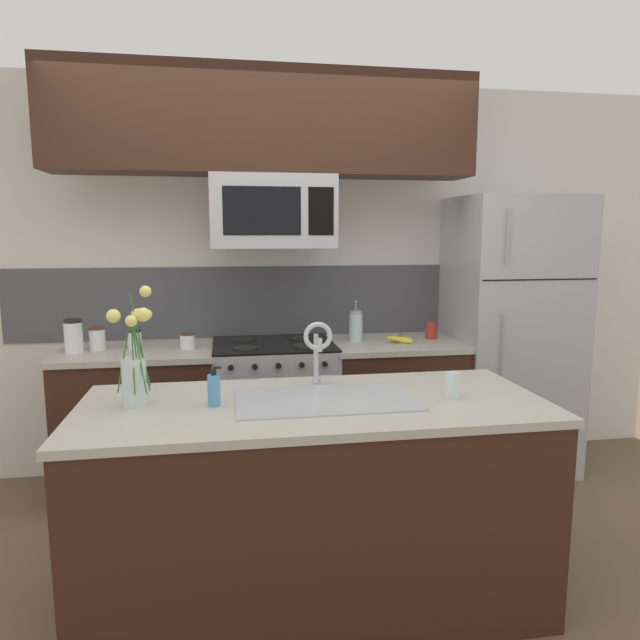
{
  "coord_description": "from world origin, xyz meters",
  "views": [
    {
      "loc": [
        -0.29,
        -2.65,
        1.61
      ],
      "look_at": [
        0.19,
        0.27,
        1.16
      ],
      "focal_mm": 32.0,
      "sensor_mm": 36.0,
      "label": 1
    }
  ],
  "objects_px": {
    "storage_jar_squat": "(187,341)",
    "french_press": "(356,326)",
    "sink_faucet": "(318,345)",
    "dish_soap_bottle": "(214,390)",
    "storage_jar_short": "(135,339)",
    "stove_range": "(274,413)",
    "refrigerator": "(508,335)",
    "banana_bunch": "(401,339)",
    "flower_vase": "(134,369)",
    "storage_jar_tall": "(73,336)",
    "drinking_glass": "(453,385)",
    "storage_jar_medium": "(97,339)",
    "microwave": "(272,212)",
    "coffee_tin": "(431,330)"
  },
  "relations": [
    {
      "from": "banana_bunch",
      "to": "french_press",
      "type": "relative_size",
      "value": 0.71
    },
    {
      "from": "stove_range",
      "to": "coffee_tin",
      "type": "xyz_separation_m",
      "value": [
        1.07,
        0.05,
        0.5
      ]
    },
    {
      "from": "storage_jar_short",
      "to": "dish_soap_bottle",
      "type": "height_order",
      "value": "dish_soap_bottle"
    },
    {
      "from": "coffee_tin",
      "to": "microwave",
      "type": "bearing_deg",
      "value": -176.19
    },
    {
      "from": "storage_jar_medium",
      "to": "storage_jar_squat",
      "type": "bearing_deg",
      "value": -5.74
    },
    {
      "from": "banana_bunch",
      "to": "sink_faucet",
      "type": "xyz_separation_m",
      "value": [
        -0.7,
        -0.97,
        0.18
      ]
    },
    {
      "from": "storage_jar_tall",
      "to": "french_press",
      "type": "relative_size",
      "value": 0.75
    },
    {
      "from": "refrigerator",
      "to": "french_press",
      "type": "relative_size",
      "value": 6.93
    },
    {
      "from": "storage_jar_medium",
      "to": "french_press",
      "type": "distance_m",
      "value": 1.62
    },
    {
      "from": "storage_jar_short",
      "to": "dish_soap_bottle",
      "type": "bearing_deg",
      "value": -68.57
    },
    {
      "from": "stove_range",
      "to": "french_press",
      "type": "bearing_deg",
      "value": 6.27
    },
    {
      "from": "storage_jar_short",
      "to": "flower_vase",
      "type": "bearing_deg",
      "value": -81.4
    },
    {
      "from": "banana_bunch",
      "to": "french_press",
      "type": "height_order",
      "value": "french_press"
    },
    {
      "from": "storage_jar_tall",
      "to": "flower_vase",
      "type": "relative_size",
      "value": 0.41
    },
    {
      "from": "microwave",
      "to": "storage_jar_short",
      "type": "relative_size",
      "value": 6.46
    },
    {
      "from": "stove_range",
      "to": "sink_faucet",
      "type": "relative_size",
      "value": 3.04
    },
    {
      "from": "stove_range",
      "to": "storage_jar_short",
      "type": "bearing_deg",
      "value": 177.99
    },
    {
      "from": "drinking_glass",
      "to": "stove_range",
      "type": "bearing_deg",
      "value": 116.98
    },
    {
      "from": "stove_range",
      "to": "banana_bunch",
      "type": "xyz_separation_m",
      "value": [
        0.82,
        -0.06,
        0.47
      ]
    },
    {
      "from": "banana_bunch",
      "to": "sink_faucet",
      "type": "bearing_deg",
      "value": -125.84
    },
    {
      "from": "sink_faucet",
      "to": "refrigerator",
      "type": "bearing_deg",
      "value": 35.18
    },
    {
      "from": "storage_jar_tall",
      "to": "flower_vase",
      "type": "height_order",
      "value": "flower_vase"
    },
    {
      "from": "stove_range",
      "to": "flower_vase",
      "type": "height_order",
      "value": "flower_vase"
    },
    {
      "from": "microwave",
      "to": "flower_vase",
      "type": "distance_m",
      "value": 1.51
    },
    {
      "from": "stove_range",
      "to": "storage_jar_short",
      "type": "xyz_separation_m",
      "value": [
        -0.85,
        0.03,
        0.51
      ]
    },
    {
      "from": "flower_vase",
      "to": "microwave",
      "type": "bearing_deg",
      "value": 60.58
    },
    {
      "from": "storage_jar_medium",
      "to": "storage_jar_squat",
      "type": "xyz_separation_m",
      "value": [
        0.54,
        -0.05,
        -0.02
      ]
    },
    {
      "from": "storage_jar_short",
      "to": "french_press",
      "type": "height_order",
      "value": "french_press"
    },
    {
      "from": "sink_faucet",
      "to": "dish_soap_bottle",
      "type": "distance_m",
      "value": 0.53
    },
    {
      "from": "dish_soap_bottle",
      "to": "stove_range",
      "type": "bearing_deg",
      "value": 74.37
    },
    {
      "from": "sink_faucet",
      "to": "storage_jar_tall",
      "type": "bearing_deg",
      "value": 142.59
    },
    {
      "from": "storage_jar_tall",
      "to": "storage_jar_medium",
      "type": "xyz_separation_m",
      "value": [
        0.12,
        0.06,
        -0.03
      ]
    },
    {
      "from": "banana_bunch",
      "to": "storage_jar_short",
      "type": "bearing_deg",
      "value": 176.92
    },
    {
      "from": "storage_jar_tall",
      "to": "french_press",
      "type": "distance_m",
      "value": 1.74
    },
    {
      "from": "refrigerator",
      "to": "flower_vase",
      "type": "bearing_deg",
      "value": -151.77
    },
    {
      "from": "storage_jar_squat",
      "to": "storage_jar_short",
      "type": "bearing_deg",
      "value": 169.1
    },
    {
      "from": "storage_jar_medium",
      "to": "drinking_glass",
      "type": "distance_m",
      "value": 2.17
    },
    {
      "from": "storage_jar_medium",
      "to": "banana_bunch",
      "type": "distance_m",
      "value": 1.89
    },
    {
      "from": "storage_jar_short",
      "to": "drinking_glass",
      "type": "height_order",
      "value": "storage_jar_short"
    },
    {
      "from": "stove_range",
      "to": "refrigerator",
      "type": "relative_size",
      "value": 0.5
    },
    {
      "from": "stove_range",
      "to": "storage_jar_medium",
      "type": "distance_m",
      "value": 1.19
    },
    {
      "from": "storage_jar_squat",
      "to": "french_press",
      "type": "xyz_separation_m",
      "value": [
        1.08,
        0.09,
        0.05
      ]
    },
    {
      "from": "refrigerator",
      "to": "storage_jar_squat",
      "type": "relative_size",
      "value": 19.38
    },
    {
      "from": "stove_range",
      "to": "sink_faucet",
      "type": "distance_m",
      "value": 1.22
    },
    {
      "from": "storage_jar_medium",
      "to": "french_press",
      "type": "xyz_separation_m",
      "value": [
        1.61,
        0.04,
        0.03
      ]
    },
    {
      "from": "banana_bunch",
      "to": "refrigerator",
      "type": "bearing_deg",
      "value": 5.77
    },
    {
      "from": "sink_faucet",
      "to": "french_press",
      "type": "bearing_deg",
      "value": 68.44
    },
    {
      "from": "storage_jar_squat",
      "to": "flower_vase",
      "type": "relative_size",
      "value": 0.19
    },
    {
      "from": "stove_range",
      "to": "refrigerator",
      "type": "distance_m",
      "value": 1.67
    },
    {
      "from": "refrigerator",
      "to": "flower_vase",
      "type": "relative_size",
      "value": 3.74
    }
  ]
}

